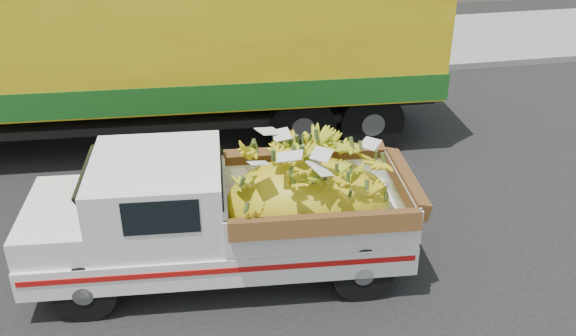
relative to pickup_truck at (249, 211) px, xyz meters
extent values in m
plane|color=black|center=(-0.58, 0.79, -0.86)|extent=(100.00, 100.00, 0.00)
cube|color=gray|center=(-0.58, 6.73, -0.78)|extent=(60.00, 0.25, 0.15)
cube|color=gray|center=(-0.58, 8.83, -0.79)|extent=(60.00, 4.00, 0.14)
cylinder|color=black|center=(-1.97, -0.54, -0.49)|extent=(0.75, 0.28, 0.74)
cylinder|color=black|center=(-1.84, 0.87, -0.49)|extent=(0.75, 0.28, 0.74)
cylinder|color=black|center=(1.22, -0.82, -0.49)|extent=(0.75, 0.28, 0.74)
cylinder|color=black|center=(1.34, 0.59, -0.49)|extent=(0.75, 0.28, 0.74)
cube|color=silver|center=(-0.36, 0.03, -0.32)|extent=(4.68, 2.04, 0.38)
cube|color=#A50F0C|center=(-0.43, -0.79, -0.26)|extent=(4.45, 0.40, 0.07)
cube|color=silver|center=(-2.59, 0.23, -0.42)|extent=(0.24, 1.62, 0.14)
cube|color=silver|center=(-2.22, 0.20, 0.04)|extent=(0.96, 1.61, 0.35)
cube|color=silver|center=(-1.06, 0.09, 0.30)|extent=(1.63, 1.71, 0.87)
cube|color=black|center=(-1.03, -0.71, 0.47)|extent=(0.82, 0.08, 0.41)
cube|color=silver|center=(0.80, -0.07, 0.11)|extent=(2.36, 1.84, 0.49)
ellipsoid|color=gold|center=(0.70, -0.06, 0.01)|extent=(2.12, 1.49, 1.24)
cylinder|color=black|center=(2.55, 2.97, -0.31)|extent=(1.12, 0.39, 1.10)
cylinder|color=black|center=(2.68, 4.97, -0.31)|extent=(1.12, 0.39, 1.10)
cylinder|color=black|center=(1.35, 3.05, -0.31)|extent=(1.12, 0.39, 1.10)
cylinder|color=black|center=(1.48, 5.05, -0.31)|extent=(1.12, 0.39, 1.10)
cube|color=black|center=(-2.08, 4.28, -0.08)|extent=(12.04, 1.79, 0.36)
cube|color=yellow|center=(-2.08, 4.28, 1.52)|extent=(11.90, 3.28, 2.84)
cube|color=#185419|center=(-2.08, 4.28, 0.35)|extent=(11.96, 3.30, 0.45)
camera|label=1|loc=(-0.86, -6.63, 4.12)|focal=40.00mm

